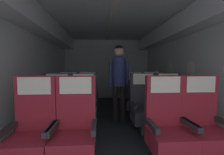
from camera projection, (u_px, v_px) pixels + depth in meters
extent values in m
cube|color=#23282D|center=(113.00, 127.00, 2.99)|extent=(3.42, 6.10, 0.02)
cube|color=silver|center=(27.00, 70.00, 2.80)|extent=(0.08, 5.70, 2.25)
cube|color=silver|center=(192.00, 70.00, 3.04)|extent=(0.08, 5.70, 2.25)
cube|color=silver|center=(113.00, 11.00, 2.84)|extent=(3.30, 5.70, 0.06)
cube|color=#B6BBBB|center=(107.00, 69.00, 5.78)|extent=(3.30, 0.06, 2.25)
cube|color=silver|center=(37.00, 21.00, 2.75)|extent=(0.35, 5.48, 0.36)
cube|color=silver|center=(184.00, 24.00, 2.96)|extent=(0.35, 5.48, 0.36)
cube|color=white|center=(113.00, 13.00, 2.85)|extent=(0.12, 5.13, 0.02)
cylinder|color=white|center=(190.00, 68.00, 3.03)|extent=(0.01, 0.26, 0.26)
cylinder|color=white|center=(169.00, 68.00, 3.98)|extent=(0.01, 0.26, 0.26)
cylinder|color=white|center=(156.00, 68.00, 4.92)|extent=(0.01, 0.26, 0.26)
cube|color=maroon|center=(30.00, 146.00, 1.62)|extent=(0.46, 0.48, 0.22)
cube|color=maroon|center=(37.00, 103.00, 1.79)|extent=(0.46, 0.09, 0.64)
cube|color=#28282D|center=(51.00, 128.00, 1.62)|extent=(0.05, 0.40, 0.06)
cube|color=#28282D|center=(8.00, 129.00, 1.59)|extent=(0.05, 0.40, 0.06)
cube|color=silver|center=(34.00, 86.00, 1.73)|extent=(0.37, 0.01, 0.20)
cube|color=maroon|center=(74.00, 144.00, 1.66)|extent=(0.46, 0.48, 0.22)
cube|color=maroon|center=(76.00, 102.00, 1.83)|extent=(0.46, 0.09, 0.64)
cube|color=#28282D|center=(94.00, 126.00, 1.67)|extent=(0.05, 0.40, 0.06)
cube|color=#28282D|center=(53.00, 127.00, 1.63)|extent=(0.05, 0.40, 0.06)
cube|color=silver|center=(76.00, 85.00, 1.77)|extent=(0.37, 0.01, 0.20)
cube|color=maroon|center=(207.00, 140.00, 1.77)|extent=(0.46, 0.48, 0.22)
cube|color=maroon|center=(198.00, 100.00, 1.94)|extent=(0.46, 0.09, 0.64)
cube|color=#28282D|center=(190.00, 124.00, 1.74)|extent=(0.05, 0.40, 0.06)
cube|color=silver|center=(201.00, 84.00, 1.88)|extent=(0.37, 0.01, 0.20)
cube|color=maroon|center=(170.00, 141.00, 1.74)|extent=(0.46, 0.48, 0.22)
cube|color=maroon|center=(164.00, 101.00, 1.90)|extent=(0.46, 0.09, 0.64)
cube|color=#28282D|center=(189.00, 124.00, 1.74)|extent=(0.05, 0.40, 0.06)
cube|color=#28282D|center=(151.00, 125.00, 1.71)|extent=(0.05, 0.40, 0.06)
cube|color=silver|center=(166.00, 85.00, 1.84)|extent=(0.37, 0.01, 0.20)
cube|color=#38383D|center=(56.00, 131.00, 2.54)|extent=(0.17, 0.17, 0.22)
cube|color=#33333D|center=(55.00, 118.00, 2.53)|extent=(0.46, 0.48, 0.22)
cube|color=#33333D|center=(58.00, 91.00, 2.70)|extent=(0.46, 0.09, 0.64)
cube|color=#28282D|center=(69.00, 106.00, 2.53)|extent=(0.05, 0.40, 0.06)
cube|color=#28282D|center=(41.00, 107.00, 2.50)|extent=(0.05, 0.40, 0.06)
cube|color=silver|center=(57.00, 80.00, 2.64)|extent=(0.37, 0.01, 0.20)
cube|color=#38383D|center=(83.00, 129.00, 2.59)|extent=(0.17, 0.17, 0.22)
cube|color=#33333D|center=(83.00, 117.00, 2.58)|extent=(0.46, 0.48, 0.22)
cube|color=#33333D|center=(84.00, 91.00, 2.74)|extent=(0.46, 0.09, 0.64)
cube|color=#28282D|center=(96.00, 105.00, 2.58)|extent=(0.05, 0.40, 0.06)
cube|color=#28282D|center=(70.00, 106.00, 2.55)|extent=(0.05, 0.40, 0.06)
cube|color=silver|center=(83.00, 79.00, 2.68)|extent=(0.37, 0.01, 0.20)
cube|color=#38383D|center=(171.00, 127.00, 2.71)|extent=(0.17, 0.17, 0.22)
cube|color=#33333D|center=(171.00, 115.00, 2.69)|extent=(0.46, 0.48, 0.22)
cube|color=#33333D|center=(167.00, 90.00, 2.86)|extent=(0.46, 0.09, 0.64)
cube|color=#28282D|center=(183.00, 104.00, 2.70)|extent=(0.05, 0.40, 0.06)
cube|color=#28282D|center=(159.00, 104.00, 2.66)|extent=(0.05, 0.40, 0.06)
cube|color=silver|center=(168.00, 79.00, 2.80)|extent=(0.37, 0.01, 0.20)
cube|color=#38383D|center=(145.00, 127.00, 2.68)|extent=(0.17, 0.17, 0.22)
cube|color=#33333D|center=(145.00, 115.00, 2.67)|extent=(0.46, 0.48, 0.22)
cube|color=#33333D|center=(142.00, 90.00, 2.83)|extent=(0.46, 0.09, 0.64)
cube|color=#28282D|center=(157.00, 104.00, 2.67)|extent=(0.05, 0.40, 0.06)
cube|color=#28282D|center=(133.00, 105.00, 2.64)|extent=(0.05, 0.40, 0.06)
cube|color=silver|center=(143.00, 79.00, 2.77)|extent=(0.37, 0.01, 0.20)
cube|color=#38383D|center=(68.00, 114.00, 3.45)|extent=(0.17, 0.17, 0.22)
cube|color=#33333D|center=(68.00, 105.00, 3.44)|extent=(0.46, 0.48, 0.22)
cube|color=#33333D|center=(69.00, 85.00, 3.60)|extent=(0.46, 0.09, 0.64)
cube|color=#28282D|center=(77.00, 96.00, 3.44)|extent=(0.05, 0.40, 0.06)
cube|color=#28282D|center=(57.00, 96.00, 3.41)|extent=(0.05, 0.40, 0.06)
cube|color=silver|center=(68.00, 76.00, 3.54)|extent=(0.37, 0.01, 0.20)
cube|color=#38383D|center=(87.00, 113.00, 3.50)|extent=(0.17, 0.17, 0.22)
cube|color=#33333D|center=(87.00, 104.00, 3.49)|extent=(0.46, 0.48, 0.22)
cube|color=#33333D|center=(88.00, 85.00, 3.65)|extent=(0.46, 0.09, 0.64)
cube|color=#28282D|center=(97.00, 96.00, 3.49)|extent=(0.05, 0.40, 0.06)
cube|color=#28282D|center=(78.00, 96.00, 3.46)|extent=(0.05, 0.40, 0.06)
cube|color=silver|center=(88.00, 76.00, 3.59)|extent=(0.37, 0.01, 0.20)
cube|color=#38383D|center=(153.00, 112.00, 3.59)|extent=(0.17, 0.17, 0.22)
cube|color=#33333D|center=(153.00, 103.00, 3.58)|extent=(0.46, 0.48, 0.22)
cube|color=#33333D|center=(151.00, 84.00, 3.75)|extent=(0.46, 0.09, 0.64)
cube|color=#28282D|center=(162.00, 95.00, 3.58)|extent=(0.05, 0.40, 0.06)
cube|color=#28282D|center=(144.00, 95.00, 3.55)|extent=(0.05, 0.40, 0.06)
cube|color=silver|center=(152.00, 76.00, 3.68)|extent=(0.37, 0.01, 0.20)
cube|color=#38383D|center=(134.00, 112.00, 3.57)|extent=(0.17, 0.17, 0.22)
cube|color=#33333D|center=(135.00, 103.00, 3.55)|extent=(0.46, 0.48, 0.22)
cube|color=#33333D|center=(133.00, 85.00, 3.72)|extent=(0.46, 0.09, 0.64)
cube|color=#28282D|center=(144.00, 95.00, 3.56)|extent=(0.05, 0.40, 0.06)
cube|color=#28282D|center=(125.00, 95.00, 3.52)|extent=(0.05, 0.40, 0.06)
cube|color=silver|center=(133.00, 76.00, 3.66)|extent=(0.37, 0.01, 0.20)
cylinder|color=black|center=(115.00, 104.00, 3.27)|extent=(0.11, 0.11, 0.78)
cylinder|color=black|center=(123.00, 103.00, 3.28)|extent=(0.11, 0.11, 0.78)
cylinder|color=navy|center=(119.00, 72.00, 3.23)|extent=(0.28, 0.28, 0.61)
cylinder|color=navy|center=(111.00, 73.00, 3.22)|extent=(0.07, 0.07, 0.52)
cylinder|color=navy|center=(127.00, 73.00, 3.25)|extent=(0.07, 0.07, 0.52)
sphere|color=tan|center=(119.00, 52.00, 3.20)|extent=(0.22, 0.22, 0.22)
sphere|color=black|center=(119.00, 49.00, 3.20)|extent=(0.19, 0.19, 0.19)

